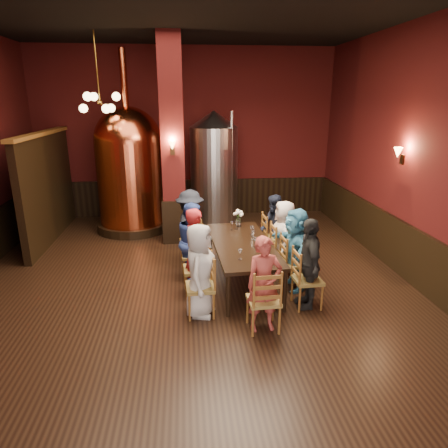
{
  "coord_description": "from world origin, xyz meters",
  "views": [
    {
      "loc": [
        -0.05,
        -6.13,
        3.18
      ],
      "look_at": [
        0.57,
        0.2,
        1.18
      ],
      "focal_mm": 32.0,
      "sensor_mm": 36.0,
      "label": 1
    }
  ],
  "objects": [
    {
      "name": "chair_0",
      "position": [
        0.13,
        -0.64,
        0.46
      ],
      "size": [
        0.48,
        0.48,
        0.92
      ],
      "primitive_type": null,
      "rotation": [
        0.0,
        0.0,
        -1.52
      ],
      "color": "brown",
      "rests_on": "ground"
    },
    {
      "name": "chair_8",
      "position": [
        1.01,
        -1.15,
        0.46
      ],
      "size": [
        0.48,
        0.48,
        0.92
      ],
      "primitive_type": null,
      "rotation": [
        0.0,
        0.0,
        3.19
      ],
      "color": "brown",
      "rests_on": "ground"
    },
    {
      "name": "column",
      "position": [
        -0.3,
        2.8,
        2.25
      ],
      "size": [
        0.58,
        0.58,
        4.5
      ],
      "primitive_type": "cube",
      "color": "#430F0E",
      "rests_on": "ground"
    },
    {
      "name": "person_0",
      "position": [
        0.13,
        -0.64,
        0.73
      ],
      "size": [
        0.63,
        0.81,
        1.45
      ],
      "primitive_type": "imported",
      "rotation": [
        0.0,
        0.0,
        1.31
      ],
      "color": "silver",
      "rests_on": "ground"
    },
    {
      "name": "chair_6",
      "position": [
        1.75,
        0.77,
        0.46
      ],
      "size": [
        0.48,
        0.48,
        0.92
      ],
      "primitive_type": null,
      "rotation": [
        0.0,
        0.0,
        1.62
      ],
      "color": "brown",
      "rests_on": "ground"
    },
    {
      "name": "chair_7",
      "position": [
        1.72,
        1.44,
        0.46
      ],
      "size": [
        0.48,
        0.48,
        0.92
      ],
      "primitive_type": null,
      "rotation": [
        0.0,
        0.0,
        1.62
      ],
      "color": "brown",
      "rests_on": "ground"
    },
    {
      "name": "wine_glass_2",
      "position": [
        1.13,
        0.54,
        0.83
      ],
      "size": [
        0.07,
        0.07,
        0.17
      ],
      "primitive_type": null,
      "color": "white",
      "rests_on": "dining_table"
    },
    {
      "name": "wine_glass_3",
      "position": [
        0.82,
        1.14,
        0.83
      ],
      "size": [
        0.07,
        0.07,
        0.17
      ],
      "primitive_type": null,
      "color": "white",
      "rests_on": "dining_table"
    },
    {
      "name": "person_2",
      "position": [
        0.06,
        0.68,
        0.72
      ],
      "size": [
        0.42,
        0.73,
        1.43
      ],
      "primitive_type": "imported",
      "rotation": [
        0.0,
        0.0,
        1.68
      ],
      "color": "#2B4290",
      "rests_on": "ground"
    },
    {
      "name": "person_7",
      "position": [
        1.72,
        1.44,
        0.67
      ],
      "size": [
        0.41,
        0.7,
        1.35
      ],
      "primitive_type": "imported",
      "rotation": [
        0.0,
        0.0,
        4.86
      ],
      "color": "black",
      "rests_on": "ground"
    },
    {
      "name": "wine_glass_4",
      "position": [
        1.11,
        0.21,
        0.83
      ],
      "size": [
        0.07,
        0.07,
        0.17
      ],
      "primitive_type": null,
      "color": "white",
      "rests_on": "dining_table"
    },
    {
      "name": "partition",
      "position": [
        -3.2,
        3.2,
        1.2
      ],
      "size": [
        0.22,
        3.5,
        2.4
      ],
      "primitive_type": "cube",
      "color": "black",
      "rests_on": "ground"
    },
    {
      "name": "dining_table",
      "position": [
        0.92,
        0.4,
        0.69
      ],
      "size": [
        1.13,
        2.45,
        0.75
      ],
      "rotation": [
        0.0,
        0.0,
        0.05
      ],
      "color": "black",
      "rests_on": "ground"
    },
    {
      "name": "chair_3",
      "position": [
        0.02,
        1.35,
        0.46
      ],
      "size": [
        0.48,
        0.48,
        0.92
      ],
      "primitive_type": null,
      "rotation": [
        0.0,
        0.0,
        -1.52
      ],
      "color": "brown",
      "rests_on": "ground"
    },
    {
      "name": "person_5",
      "position": [
        1.79,
        0.12,
        0.72
      ],
      "size": [
        0.58,
        1.38,
        1.44
      ],
      "primitive_type": "imported",
      "rotation": [
        0.0,
        0.0,
        4.83
      ],
      "color": "teal",
      "rests_on": "ground"
    },
    {
      "name": "copper_kettle",
      "position": [
        -1.38,
        3.75,
        1.56
      ],
      "size": [
        2.09,
        2.09,
        4.27
      ],
      "rotation": [
        0.0,
        0.0,
        0.38
      ],
      "color": "black",
      "rests_on": "ground"
    },
    {
      "name": "pendant_cluster",
      "position": [
        -1.8,
        2.9,
        3.1
      ],
      "size": [
        0.9,
        0.9,
        1.7
      ],
      "primitive_type": null,
      "color": "#A57226",
      "rests_on": "room"
    },
    {
      "name": "wine_glass_0",
      "position": [
        0.78,
        -0.33,
        0.83
      ],
      "size": [
        0.07,
        0.07,
        0.17
      ],
      "primitive_type": null,
      "color": "white",
      "rests_on": "dining_table"
    },
    {
      "name": "wainscot_back",
      "position": [
        0.0,
        4.96,
        0.5
      ],
      "size": [
        7.9,
        0.08,
        1.0
      ],
      "primitive_type": "cube",
      "color": "black",
      "rests_on": "ground"
    },
    {
      "name": "room",
      "position": [
        0.0,
        0.0,
        2.25
      ],
      "size": [
        10.0,
        10.02,
        4.5
      ],
      "color": "black",
      "rests_on": "ground"
    },
    {
      "name": "person_6",
      "position": [
        1.75,
        0.77,
        0.7
      ],
      "size": [
        0.5,
        0.72,
        1.4
      ],
      "primitive_type": "imported",
      "rotation": [
        0.0,
        0.0,
        4.63
      ],
      "color": "beige",
      "rests_on": "ground"
    },
    {
      "name": "chair_5",
      "position": [
        1.79,
        0.12,
        0.46
      ],
      "size": [
        0.48,
        0.48,
        0.92
      ],
      "primitive_type": null,
      "rotation": [
        0.0,
        0.0,
        1.62
      ],
      "color": "brown",
      "rests_on": "ground"
    },
    {
      "name": "chair_1",
      "position": [
        0.09,
        0.03,
        0.46
      ],
      "size": [
        0.48,
        0.48,
        0.92
      ],
      "primitive_type": null,
      "rotation": [
        0.0,
        0.0,
        -1.52
      ],
      "color": "brown",
      "rests_on": "ground"
    },
    {
      "name": "chair_4",
      "position": [
        1.82,
        -0.55,
        0.46
      ],
      "size": [
        0.48,
        0.48,
        0.92
      ],
      "primitive_type": null,
      "rotation": [
        0.0,
        0.0,
        1.62
      ],
      "color": "brown",
      "rests_on": "ground"
    },
    {
      "name": "person_4",
      "position": [
        1.82,
        -0.55,
        0.73
      ],
      "size": [
        0.41,
        0.88,
        1.47
      ],
      "primitive_type": "imported",
      "rotation": [
        0.0,
        0.0,
        4.65
      ],
      "color": "black",
      "rests_on": "ground"
    },
    {
      "name": "person_8",
      "position": [
        1.01,
        -1.15,
        0.7
      ],
      "size": [
        0.55,
        0.39,
        1.4
      ],
      "primitive_type": "imported",
      "rotation": [
        0.0,
        0.0,
        6.4
      ],
      "color": "#9F3A35",
      "rests_on": "ground"
    },
    {
      "name": "person_3",
      "position": [
        0.02,
        1.35,
        0.76
      ],
      "size": [
        0.79,
        1.09,
        1.51
      ],
      "primitive_type": "imported",
      "rotation": [
        0.0,
        0.0,
        1.32
      ],
      "color": "black",
      "rests_on": "ground"
    },
    {
      "name": "sconce_column",
      "position": [
        -0.3,
        2.5,
        2.2
      ],
      "size": [
        0.2,
        0.2,
        0.36
      ],
      "primitive_type": null,
      "rotation": [
        0.0,
        0.0,
        3.14
      ],
      "color": "black",
      "rests_on": "column"
    },
    {
      "name": "wainscot_right",
      "position": [
        3.96,
        0.0,
        0.5
      ],
      "size": [
        0.08,
        9.9,
        1.0
      ],
      "primitive_type": "cube",
      "color": "black",
      "rests_on": "ground"
    },
    {
      "name": "wine_glass_1",
      "position": [
        1.16,
        0.73,
        0.83
      ],
      "size": [
        0.07,
        0.07,
        0.17
      ],
      "primitive_type": null,
      "color": "white",
      "rests_on": "dining_table"
    },
    {
      "name": "steel_vessel",
      "position": [
        0.69,
        3.99,
        1.45
      ],
      "size": [
        1.45,
        1.45,
        2.9
      ],
      "rotation": [
        0.0,
        0.0,
        -0.23
      ],
      "color": "#B2B2B7",
      "rests_on": "ground"
    },
    {
      "name": "person_1",
      "position": [
        0.09,
        0.03,
        0.76
      ],
      "size": [
        0.51,
        0.63,
        1.51
      ],
      "primitive_type": "imported",
      "rotation": [
        0.0,
        0.0,
        1.87
      ],
      "color": "#A51C21",
      "rests_on": "ground"
    },
    {
      "name": "wine_glass_6",
      "position": [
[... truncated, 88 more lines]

